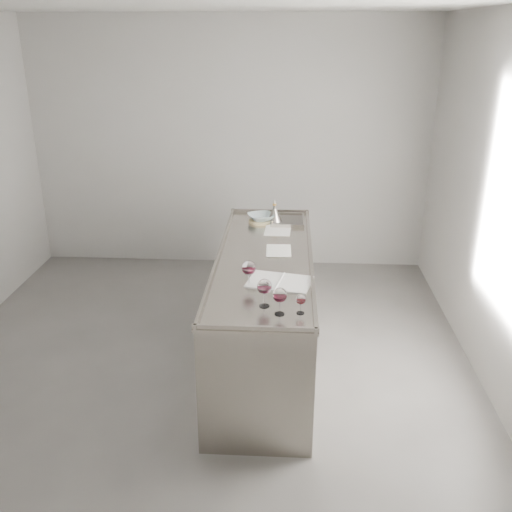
# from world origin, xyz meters

# --- Properties ---
(room_shell) EXTENTS (4.54, 5.04, 2.84)m
(room_shell) POSITION_xyz_m (0.00, 0.00, 1.40)
(room_shell) COLOR #524F4C
(room_shell) RESTS_ON ground
(counter) EXTENTS (0.77, 2.42, 0.97)m
(counter) POSITION_xyz_m (0.50, 0.30, 0.47)
(counter) COLOR gray
(counter) RESTS_ON ground
(wine_glass_left) EXTENTS (0.10, 0.10, 0.20)m
(wine_glass_left) POSITION_xyz_m (0.42, -0.27, 1.08)
(wine_glass_left) COLOR white
(wine_glass_left) RESTS_ON counter
(wine_glass_middle) EXTENTS (0.10, 0.10, 0.19)m
(wine_glass_middle) POSITION_xyz_m (0.54, -0.56, 1.08)
(wine_glass_middle) COLOR white
(wine_glass_middle) RESTS_ON counter
(wine_glass_right) EXTENTS (0.09, 0.09, 0.18)m
(wine_glass_right) POSITION_xyz_m (0.64, -0.67, 1.07)
(wine_glass_right) COLOR white
(wine_glass_right) RESTS_ON counter
(wine_glass_small) EXTENTS (0.06, 0.06, 0.13)m
(wine_glass_small) POSITION_xyz_m (0.78, -0.65, 1.03)
(wine_glass_small) COLOR white
(wine_glass_small) RESTS_ON counter
(notebook) EXTENTS (0.50, 0.40, 0.02)m
(notebook) POSITION_xyz_m (0.63, -0.19, 0.95)
(notebook) COLOR silver
(notebook) RESTS_ON counter
(loose_paper_top) EXTENTS (0.24, 0.34, 0.00)m
(loose_paper_top) POSITION_xyz_m (0.59, 0.96, 0.94)
(loose_paper_top) COLOR white
(loose_paper_top) RESTS_ON counter
(loose_paper_under) EXTENTS (0.21, 0.29, 0.00)m
(loose_paper_under) POSITION_xyz_m (0.61, 0.44, 0.94)
(loose_paper_under) COLOR silver
(loose_paper_under) RESTS_ON counter
(trivet) EXTENTS (0.28, 0.28, 0.02)m
(trivet) POSITION_xyz_m (0.43, 1.18, 0.95)
(trivet) COLOR #CDBB84
(trivet) RESTS_ON counter
(ceramic_bowl) EXTENTS (0.31, 0.31, 0.06)m
(ceramic_bowl) POSITION_xyz_m (0.43, 1.18, 0.99)
(ceramic_bowl) COLOR #91A5A9
(ceramic_bowl) RESTS_ON trivet
(wine_funnel) EXTENTS (0.15, 0.15, 0.21)m
(wine_funnel) POSITION_xyz_m (0.55, 1.22, 1.00)
(wine_funnel) COLOR gray
(wine_funnel) RESTS_ON counter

